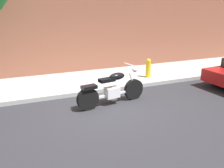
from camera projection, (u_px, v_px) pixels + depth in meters
ground_plane at (107, 109)px, 7.08m from camera, size 60.00×60.00×0.00m
sidewalk at (83, 82)px, 9.41m from camera, size 23.24×2.69×0.14m
motorcycle at (112, 90)px, 7.28m from camera, size 2.30×0.74×1.17m
fire_hydrant at (148, 70)px, 9.66m from camera, size 0.20×0.20×0.91m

